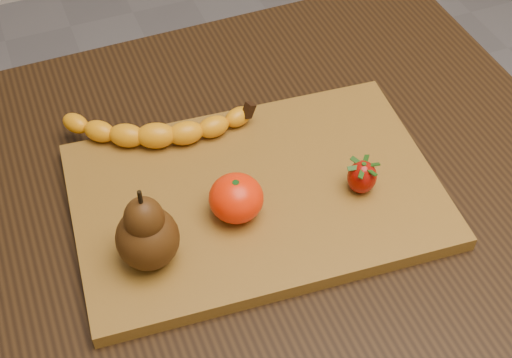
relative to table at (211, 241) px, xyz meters
name	(u,v)px	position (x,y,z in m)	size (l,w,h in m)	color
table	(211,241)	(0.00, 0.00, 0.00)	(1.00, 0.70, 0.76)	black
cutting_board	(256,195)	(0.05, -0.03, 0.11)	(0.45, 0.30, 0.02)	brown
banana	(156,136)	(-0.04, 0.09, 0.13)	(0.22, 0.06, 0.03)	orange
pear	(146,227)	(-0.10, -0.08, 0.17)	(0.07, 0.07, 0.11)	#41250A
mandarin	(236,198)	(0.02, -0.06, 0.15)	(0.07, 0.07, 0.06)	#FA2702
strawberry	(362,176)	(0.18, -0.08, 0.14)	(0.04, 0.04, 0.05)	#980B04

